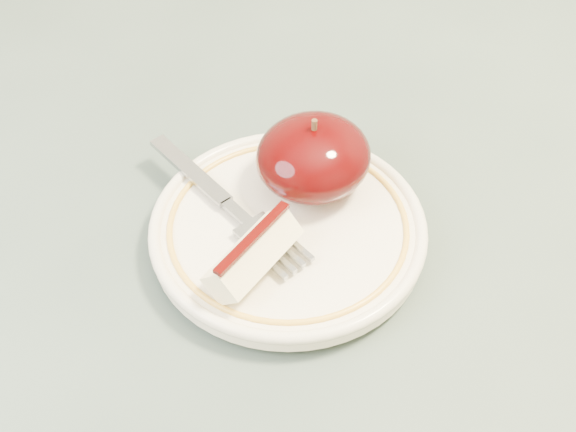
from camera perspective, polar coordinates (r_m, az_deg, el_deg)
table at (r=0.64m, az=4.35°, el=-7.05°), size 0.90×0.90×0.75m
plate at (r=0.56m, az=0.00°, el=-0.97°), size 0.19×0.19×0.02m
apple_half at (r=0.57m, az=1.81°, el=4.22°), size 0.08×0.08×0.06m
apple_wedge at (r=0.52m, az=-2.48°, el=-2.73°), size 0.08×0.05×0.03m
fork at (r=0.57m, az=-4.36°, el=0.90°), size 0.03×0.17×0.00m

